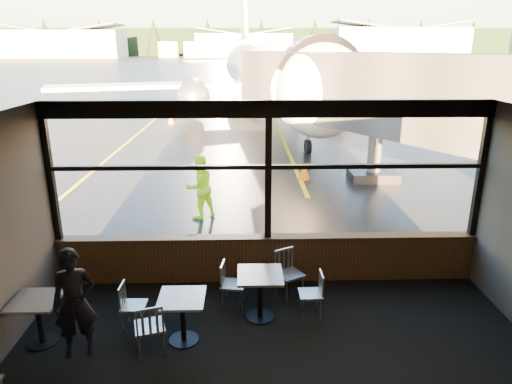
{
  "coord_description": "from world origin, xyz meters",
  "views": [
    {
      "loc": [
        -0.45,
        -8.04,
        4.4
      ],
      "look_at": [
        -0.19,
        1.0,
        1.5
      ],
      "focal_mm": 32.0,
      "sensor_mm": 36.0,
      "label": 1
    }
  ],
  "objects_px": {
    "cafe_table_near": "(260,296)",
    "passenger": "(75,303)",
    "cafe_table_mid": "(183,319)",
    "chair_near_n": "(290,275)",
    "chair_near_e": "(310,294)",
    "chair_mid_s": "(150,327)",
    "ground_crew": "(200,187)",
    "cafe_table_left": "(39,321)",
    "chair_near_w": "(233,285)",
    "jet_bridge": "(379,111)",
    "chair_mid_w": "(134,306)",
    "cone_wing": "(171,119)",
    "airliner": "(268,34)",
    "cone_nose": "(304,171)"
  },
  "relations": [
    {
      "from": "cafe_table_near",
      "to": "passenger",
      "type": "distance_m",
      "value": 2.89
    },
    {
      "from": "cafe_table_mid",
      "to": "chair_near_n",
      "type": "bearing_deg",
      "value": 35.45
    },
    {
      "from": "cafe_table_mid",
      "to": "cafe_table_near",
      "type": "bearing_deg",
      "value": 26.85
    },
    {
      "from": "chair_near_e",
      "to": "chair_mid_s",
      "type": "height_order",
      "value": "chair_mid_s"
    },
    {
      "from": "ground_crew",
      "to": "cafe_table_left",
      "type": "bearing_deg",
      "value": 34.47
    },
    {
      "from": "cafe_table_mid",
      "to": "chair_near_w",
      "type": "relative_size",
      "value": 0.92
    },
    {
      "from": "cafe_table_near",
      "to": "cafe_table_left",
      "type": "xyz_separation_m",
      "value": [
        -3.41,
        -0.61,
        -0.02
      ]
    },
    {
      "from": "ground_crew",
      "to": "cafe_table_near",
      "type": "bearing_deg",
      "value": 70.99
    },
    {
      "from": "jet_bridge",
      "to": "chair_mid_w",
      "type": "bearing_deg",
      "value": -129.6
    },
    {
      "from": "cafe_table_mid",
      "to": "jet_bridge",
      "type": "bearing_deg",
      "value": 56.0
    },
    {
      "from": "jet_bridge",
      "to": "cafe_table_mid",
      "type": "bearing_deg",
      "value": -124.0
    },
    {
      "from": "ground_crew",
      "to": "cone_wing",
      "type": "distance_m",
      "value": 15.94
    },
    {
      "from": "cafe_table_near",
      "to": "chair_mid_s",
      "type": "height_order",
      "value": "chair_mid_s"
    },
    {
      "from": "cafe_table_mid",
      "to": "chair_near_n",
      "type": "relative_size",
      "value": 0.86
    },
    {
      "from": "passenger",
      "to": "chair_mid_s",
      "type": "bearing_deg",
      "value": -18.39
    },
    {
      "from": "cafe_table_near",
      "to": "cafe_table_mid",
      "type": "bearing_deg",
      "value": -153.15
    },
    {
      "from": "jet_bridge",
      "to": "chair_near_n",
      "type": "height_order",
      "value": "jet_bridge"
    },
    {
      "from": "passenger",
      "to": "cone_wing",
      "type": "relative_size",
      "value": 3.19
    },
    {
      "from": "airliner",
      "to": "cone_nose",
      "type": "xyz_separation_m",
      "value": [
        0.48,
        -15.15,
        -4.82
      ]
    },
    {
      "from": "ground_crew",
      "to": "cone_wing",
      "type": "xyz_separation_m",
      "value": [
        -3.13,
        15.62,
        -0.58
      ]
    },
    {
      "from": "passenger",
      "to": "chair_near_n",
      "type": "bearing_deg",
      "value": 8.18
    },
    {
      "from": "cafe_table_left",
      "to": "cone_nose",
      "type": "xyz_separation_m",
      "value": [
        5.24,
        9.0,
        -0.1
      ]
    },
    {
      "from": "cafe_table_left",
      "to": "ground_crew",
      "type": "relative_size",
      "value": 0.46
    },
    {
      "from": "airliner",
      "to": "cone_wing",
      "type": "distance_m",
      "value": 8.24
    },
    {
      "from": "cafe_table_near",
      "to": "cafe_table_left",
      "type": "height_order",
      "value": "cafe_table_near"
    },
    {
      "from": "cafe_table_left",
      "to": "chair_near_e",
      "type": "distance_m",
      "value": 4.31
    },
    {
      "from": "airliner",
      "to": "cone_nose",
      "type": "relative_size",
      "value": 58.71
    },
    {
      "from": "cafe_table_mid",
      "to": "ground_crew",
      "type": "xyz_separation_m",
      "value": [
        -0.21,
        5.44,
        0.46
      ]
    },
    {
      "from": "chair_near_w",
      "to": "passenger",
      "type": "bearing_deg",
      "value": -53.93
    },
    {
      "from": "cafe_table_left",
      "to": "chair_near_n",
      "type": "distance_m",
      "value": 4.16
    },
    {
      "from": "cafe_table_left",
      "to": "ground_crew",
      "type": "xyz_separation_m",
      "value": [
        1.98,
        5.44,
        0.46
      ]
    },
    {
      "from": "cafe_table_near",
      "to": "cone_nose",
      "type": "bearing_deg",
      "value": 77.69
    },
    {
      "from": "cafe_table_near",
      "to": "chair_mid_s",
      "type": "xyz_separation_m",
      "value": [
        -1.67,
        -0.9,
        0.03
      ]
    },
    {
      "from": "chair_near_e",
      "to": "cone_nose",
      "type": "bearing_deg",
      "value": -7.28
    },
    {
      "from": "cone_wing",
      "to": "chair_near_n",
      "type": "bearing_deg",
      "value": -75.5
    },
    {
      "from": "cafe_table_mid",
      "to": "cone_wing",
      "type": "distance_m",
      "value": 21.32
    },
    {
      "from": "cone_wing",
      "to": "ground_crew",
      "type": "bearing_deg",
      "value": -78.66
    },
    {
      "from": "jet_bridge",
      "to": "chair_near_n",
      "type": "xyz_separation_m",
      "value": [
        -3.23,
        -6.16,
        -2.09
      ]
    },
    {
      "from": "jet_bridge",
      "to": "chair_near_w",
      "type": "distance_m",
      "value": 8.0
    },
    {
      "from": "jet_bridge",
      "to": "cone_wing",
      "type": "relative_size",
      "value": 22.03
    },
    {
      "from": "jet_bridge",
      "to": "passenger",
      "type": "relative_size",
      "value": 6.9
    },
    {
      "from": "passenger",
      "to": "jet_bridge",
      "type": "bearing_deg",
      "value": 33.14
    },
    {
      "from": "passenger",
      "to": "ground_crew",
      "type": "bearing_deg",
      "value": 60.65
    },
    {
      "from": "cafe_table_near",
      "to": "chair_near_e",
      "type": "bearing_deg",
      "value": 2.47
    },
    {
      "from": "chair_mid_s",
      "to": "cone_nose",
      "type": "xyz_separation_m",
      "value": [
        3.49,
        9.28,
        -0.16
      ]
    },
    {
      "from": "airliner",
      "to": "chair_mid_s",
      "type": "relative_size",
      "value": 37.58
    },
    {
      "from": "chair_near_e",
      "to": "cone_wing",
      "type": "xyz_separation_m",
      "value": [
        -5.41,
        20.41,
        -0.14
      ]
    },
    {
      "from": "ground_crew",
      "to": "jet_bridge",
      "type": "bearing_deg",
      "value": 165.31
    },
    {
      "from": "cafe_table_near",
      "to": "chair_mid_w",
      "type": "height_order",
      "value": "cafe_table_near"
    },
    {
      "from": "cafe_table_mid",
      "to": "cafe_table_left",
      "type": "height_order",
      "value": "same"
    }
  ]
}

